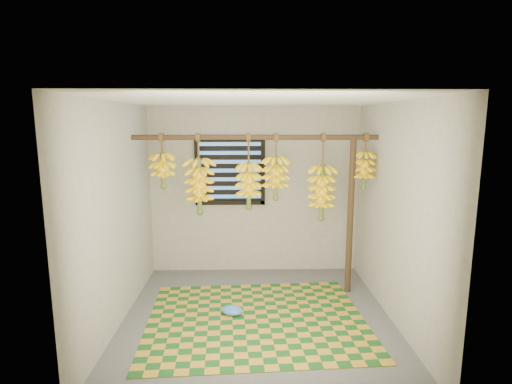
{
  "coord_description": "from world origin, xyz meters",
  "views": [
    {
      "loc": [
        -0.11,
        -4.19,
        2.19
      ],
      "look_at": [
        0.0,
        0.55,
        1.35
      ],
      "focal_mm": 28.0,
      "sensor_mm": 36.0,
      "label": 1
    }
  ],
  "objects_px": {
    "plastic_bag": "(232,310)",
    "banana_bunch_a": "(163,170)",
    "banana_bunch_c": "(249,186)",
    "support_post": "(350,217)",
    "banana_bunch_e": "(322,193)",
    "woven_mat": "(256,319)",
    "banana_bunch_f": "(364,170)",
    "banana_bunch_d": "(276,178)",
    "banana_bunch_b": "(199,186)"
  },
  "relations": [
    {
      "from": "banana_bunch_a",
      "to": "banana_bunch_c",
      "type": "xyz_separation_m",
      "value": [
        1.05,
        0.0,
        -0.19
      ]
    },
    {
      "from": "support_post",
      "to": "banana_bunch_d",
      "type": "height_order",
      "value": "banana_bunch_d"
    },
    {
      "from": "support_post",
      "to": "banana_bunch_e",
      "type": "xyz_separation_m",
      "value": [
        -0.37,
        0.0,
        0.31
      ]
    },
    {
      "from": "banana_bunch_c",
      "to": "banana_bunch_d",
      "type": "bearing_deg",
      "value": 0.0
    },
    {
      "from": "banana_bunch_f",
      "to": "banana_bunch_c",
      "type": "bearing_deg",
      "value": 180.0
    },
    {
      "from": "banana_bunch_b",
      "to": "banana_bunch_f",
      "type": "bearing_deg",
      "value": 0.0
    },
    {
      "from": "support_post",
      "to": "banana_bunch_f",
      "type": "relative_size",
      "value": 2.84
    },
    {
      "from": "woven_mat",
      "to": "banana_bunch_f",
      "type": "xyz_separation_m",
      "value": [
        1.36,
        0.74,
        1.59
      ]
    },
    {
      "from": "woven_mat",
      "to": "banana_bunch_e",
      "type": "relative_size",
      "value": 2.21
    },
    {
      "from": "banana_bunch_d",
      "to": "banana_bunch_c",
      "type": "bearing_deg",
      "value": 180.0
    },
    {
      "from": "banana_bunch_f",
      "to": "banana_bunch_d",
      "type": "bearing_deg",
      "value": 180.0
    },
    {
      "from": "banana_bunch_c",
      "to": "banana_bunch_f",
      "type": "relative_size",
      "value": 1.33
    },
    {
      "from": "banana_bunch_a",
      "to": "banana_bunch_d",
      "type": "relative_size",
      "value": 0.82
    },
    {
      "from": "woven_mat",
      "to": "banana_bunch_b",
      "type": "xyz_separation_m",
      "value": [
        -0.69,
        0.74,
        1.39
      ]
    },
    {
      "from": "banana_bunch_a",
      "to": "banana_bunch_d",
      "type": "height_order",
      "value": "same"
    },
    {
      "from": "banana_bunch_c",
      "to": "woven_mat",
      "type": "bearing_deg",
      "value": -84.14
    },
    {
      "from": "banana_bunch_a",
      "to": "support_post",
      "type": "bearing_deg",
      "value": 0.0
    },
    {
      "from": "plastic_bag",
      "to": "banana_bunch_a",
      "type": "height_order",
      "value": "banana_bunch_a"
    },
    {
      "from": "banana_bunch_b",
      "to": "banana_bunch_e",
      "type": "relative_size",
      "value": 0.92
    },
    {
      "from": "banana_bunch_a",
      "to": "banana_bunch_e",
      "type": "distance_m",
      "value": 1.99
    },
    {
      "from": "plastic_bag",
      "to": "banana_bunch_d",
      "type": "distance_m",
      "value": 1.66
    },
    {
      "from": "plastic_bag",
      "to": "banana_bunch_a",
      "type": "distance_m",
      "value": 1.87
    },
    {
      "from": "banana_bunch_e",
      "to": "banana_bunch_f",
      "type": "xyz_separation_m",
      "value": [
        0.52,
        -0.0,
        0.28
      ]
    },
    {
      "from": "banana_bunch_c",
      "to": "banana_bunch_e",
      "type": "relative_size",
      "value": 0.86
    },
    {
      "from": "banana_bunch_b",
      "to": "banana_bunch_c",
      "type": "xyz_separation_m",
      "value": [
        0.61,
        0.0,
        0.0
      ]
    },
    {
      "from": "support_post",
      "to": "banana_bunch_e",
      "type": "relative_size",
      "value": 1.84
    },
    {
      "from": "woven_mat",
      "to": "banana_bunch_c",
      "type": "height_order",
      "value": "banana_bunch_c"
    },
    {
      "from": "banana_bunch_e",
      "to": "banana_bunch_b",
      "type": "bearing_deg",
      "value": -180.0
    },
    {
      "from": "banana_bunch_b",
      "to": "banana_bunch_e",
      "type": "distance_m",
      "value": 1.53
    },
    {
      "from": "woven_mat",
      "to": "banana_bunch_d",
      "type": "xyz_separation_m",
      "value": [
        0.26,
        0.74,
        1.49
      ]
    },
    {
      "from": "woven_mat",
      "to": "banana_bunch_f",
      "type": "distance_m",
      "value": 2.22
    },
    {
      "from": "banana_bunch_d",
      "to": "banana_bunch_e",
      "type": "xyz_separation_m",
      "value": [
        0.58,
        0.0,
        -0.19
      ]
    },
    {
      "from": "support_post",
      "to": "banana_bunch_e",
      "type": "distance_m",
      "value": 0.48
    },
    {
      "from": "banana_bunch_e",
      "to": "banana_bunch_f",
      "type": "height_order",
      "value": "same"
    },
    {
      "from": "banana_bunch_d",
      "to": "banana_bunch_a",
      "type": "bearing_deg",
      "value": 180.0
    },
    {
      "from": "banana_bunch_c",
      "to": "plastic_bag",
      "type": "bearing_deg",
      "value": -107.36
    },
    {
      "from": "banana_bunch_e",
      "to": "banana_bunch_c",
      "type": "bearing_deg",
      "value": 180.0
    },
    {
      "from": "banana_bunch_d",
      "to": "banana_bunch_f",
      "type": "bearing_deg",
      "value": -0.0
    },
    {
      "from": "support_post",
      "to": "banana_bunch_a",
      "type": "relative_size",
      "value": 2.98
    },
    {
      "from": "banana_bunch_a",
      "to": "banana_bunch_e",
      "type": "xyz_separation_m",
      "value": [
        1.97,
        0.0,
        -0.29
      ]
    },
    {
      "from": "banana_bunch_a",
      "to": "banana_bunch_b",
      "type": "height_order",
      "value": "same"
    },
    {
      "from": "banana_bunch_a",
      "to": "banana_bunch_f",
      "type": "height_order",
      "value": "same"
    },
    {
      "from": "plastic_bag",
      "to": "banana_bunch_f",
      "type": "height_order",
      "value": "banana_bunch_f"
    },
    {
      "from": "support_post",
      "to": "banana_bunch_f",
      "type": "distance_m",
      "value": 0.61
    },
    {
      "from": "banana_bunch_a",
      "to": "banana_bunch_c",
      "type": "bearing_deg",
      "value": 0.0
    },
    {
      "from": "banana_bunch_e",
      "to": "banana_bunch_f",
      "type": "distance_m",
      "value": 0.59
    },
    {
      "from": "banana_bunch_b",
      "to": "support_post",
      "type": "bearing_deg",
      "value": 0.0
    },
    {
      "from": "support_post",
      "to": "banana_bunch_e",
      "type": "height_order",
      "value": "banana_bunch_e"
    },
    {
      "from": "support_post",
      "to": "plastic_bag",
      "type": "relative_size",
      "value": 7.93
    },
    {
      "from": "banana_bunch_b",
      "to": "banana_bunch_e",
      "type": "height_order",
      "value": "same"
    }
  ]
}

